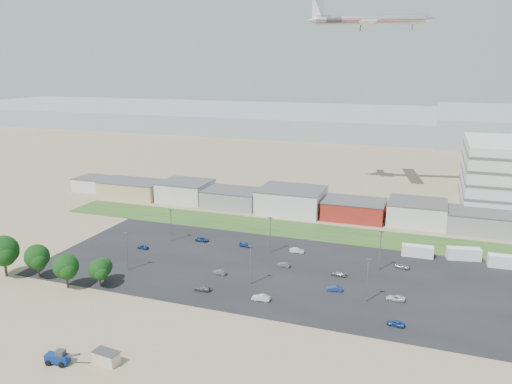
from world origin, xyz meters
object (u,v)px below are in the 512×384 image
at_px(tree_far_left, 4,254).
at_px(parked_car_7, 284,265).
at_px(parked_car_12, 338,274).
at_px(parked_car_1, 335,289).
at_px(parked_car_13, 261,298).
at_px(parked_car_6, 246,245).
at_px(parked_car_8, 402,266).
at_px(parked_car_0, 395,298).
at_px(box_trailer_a, 417,251).
at_px(telehandler, 57,357).
at_px(parked_car_2, 396,323).
at_px(parked_car_4, 220,272).
at_px(parked_car_5, 143,247).
at_px(parked_car_9, 202,239).
at_px(airliner, 370,20).
at_px(portable_shed, 106,357).
at_px(parked_car_3, 202,288).
at_px(parked_car_11, 297,250).

height_order(tree_far_left, parked_car_7, tree_far_left).
bearing_deg(parked_car_12, parked_car_1, 8.73).
distance_m(parked_car_7, parked_car_13, 19.77).
bearing_deg(parked_car_6, parked_car_8, -86.74).
xyz_separation_m(parked_car_0, parked_car_13, (-27.68, -9.94, 0.10)).
xyz_separation_m(box_trailer_a, parked_car_12, (-17.57, -19.94, -0.99)).
relative_size(parked_car_0, parked_car_7, 1.20).
distance_m(telehandler, parked_car_2, 63.07).
relative_size(tree_far_left, parked_car_6, 3.13).
bearing_deg(parked_car_8, parked_car_4, 122.14).
relative_size(parked_car_5, parked_car_9, 0.85).
bearing_deg(parked_car_13, parked_car_4, -128.63).
bearing_deg(parked_car_6, parked_car_12, -106.62).
relative_size(parked_car_4, parked_car_12, 0.93).
bearing_deg(parked_car_9, parked_car_6, -91.21).
relative_size(box_trailer_a, airliner, 0.17).
bearing_deg(parked_car_13, portable_shed, -32.82).
relative_size(box_trailer_a, parked_car_13, 2.04).
xyz_separation_m(parked_car_12, parked_car_13, (-13.49, -18.75, 0.11)).
distance_m(parked_car_1, parked_car_3, 30.27).
bearing_deg(parked_car_6, tree_far_left, 133.83).
distance_m(tree_far_left, parked_car_5, 35.03).
height_order(telehandler, parked_car_0, telehandler).
xyz_separation_m(parked_car_3, parked_car_9, (-14.32, 29.81, -0.02)).
bearing_deg(parked_car_2, parked_car_8, -172.08).
bearing_deg(parked_car_11, parked_car_12, -135.08).
xyz_separation_m(telehandler, parked_car_13, (25.13, 34.36, -0.70)).
relative_size(parked_car_11, parked_car_12, 1.06).
bearing_deg(parked_car_4, parked_car_6, -170.85).
bearing_deg(parked_car_7, parked_car_5, -85.29).
relative_size(telehandler, parked_car_12, 1.74).
xyz_separation_m(telehandler, parked_car_7, (24.37, 54.11, -0.80)).
relative_size(parked_car_6, parked_car_12, 1.00).
bearing_deg(box_trailer_a, portable_shed, -125.88).
relative_size(tree_far_left, parked_car_1, 3.31).
xyz_separation_m(tree_far_left, parked_car_0, (90.28, 18.78, -5.29)).
distance_m(portable_shed, box_trailer_a, 85.15).
distance_m(portable_shed, parked_car_8, 75.25).
bearing_deg(portable_shed, parked_car_1, 59.44).
distance_m(box_trailer_a, parked_car_11, 32.29).
height_order(tree_far_left, parked_car_9, tree_far_left).
bearing_deg(airliner, parked_car_0, -88.14).
height_order(parked_car_5, parked_car_11, parked_car_11).
bearing_deg(parked_car_9, telehandler, -178.16).
height_order(parked_car_4, parked_car_13, parked_car_13).
xyz_separation_m(airliner, parked_car_8, (21.17, -73.88, -65.50)).
bearing_deg(parked_car_8, parked_car_1, 151.69).
distance_m(tree_far_left, parked_car_13, 63.44).
bearing_deg(parked_car_7, parked_car_12, 89.18).
relative_size(airliner, parked_car_9, 12.16).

